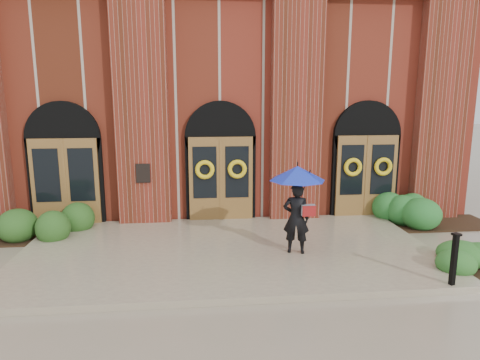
{
  "coord_description": "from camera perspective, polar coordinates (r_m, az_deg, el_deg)",
  "views": [
    {
      "loc": [
        -0.69,
        -9.82,
        3.86
      ],
      "look_at": [
        0.4,
        1.0,
        1.69
      ],
      "focal_mm": 32.0,
      "sensor_mm": 36.0,
      "label": 1
    }
  ],
  "objects": [
    {
      "name": "hedge_wall_right",
      "position": [
        14.14,
        23.95,
        -3.72
      ],
      "size": [
        3.39,
        1.36,
        0.87
      ],
      "primitive_type": "ellipsoid",
      "color": "#215D23",
      "rests_on": "ground"
    },
    {
      "name": "landing",
      "position": [
        10.69,
        -1.71,
        -9.45
      ],
      "size": [
        10.0,
        5.3,
        0.15
      ],
      "primitive_type": "cube",
      "color": "tan",
      "rests_on": "ground"
    },
    {
      "name": "man_with_umbrella",
      "position": [
        10.06,
        7.61,
        -1.68
      ],
      "size": [
        1.61,
        1.61,
        2.1
      ],
      "rotation": [
        0.0,
        0.0,
        2.87
      ],
      "color": "black",
      "rests_on": "landing"
    },
    {
      "name": "hedge_front_right",
      "position": [
        10.93,
        27.03,
        -9.2
      ],
      "size": [
        1.49,
        1.28,
        0.53
      ],
      "primitive_type": "ellipsoid",
      "color": "#26581F",
      "rests_on": "ground"
    },
    {
      "name": "hedge_wall_left",
      "position": [
        13.05,
        -25.84,
        -5.14
      ],
      "size": [
        3.29,
        1.31,
        0.84
      ],
      "primitive_type": "ellipsoid",
      "color": "#234717",
      "rests_on": "ground"
    },
    {
      "name": "ground",
      "position": [
        10.58,
        -1.65,
        -10.12
      ],
      "size": [
        90.0,
        90.0,
        0.0
      ],
      "primitive_type": "plane",
      "color": "gray",
      "rests_on": "ground"
    },
    {
      "name": "church_building",
      "position": [
        18.62,
        -3.69,
        10.15
      ],
      "size": [
        16.2,
        12.53,
        7.0
      ],
      "color": "maroon",
      "rests_on": "ground"
    },
    {
      "name": "metal_post",
      "position": [
        9.52,
        26.65,
        -9.28
      ],
      "size": [
        0.17,
        0.17,
        1.07
      ],
      "rotation": [
        0.0,
        0.0,
        0.24
      ],
      "color": "black",
      "rests_on": "landing"
    }
  ]
}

